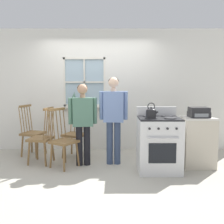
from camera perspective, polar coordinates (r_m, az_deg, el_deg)
ground_plane at (r=4.50m, az=-4.32°, el=-12.92°), size 16.00×16.00×0.00m
wall_back at (r=5.65m, az=-3.30°, el=4.87°), size 6.40×0.16×2.70m
chair_by_window at (r=4.88m, az=-16.00°, el=-5.86°), size 0.47×0.48×1.06m
chair_near_wall at (r=5.16m, az=-8.67°, el=-5.05°), size 0.54×0.53×1.06m
chair_center_cluster at (r=4.57m, az=-11.34°, el=-6.55°), size 0.57×0.57×1.06m
chair_near_stove at (r=5.48m, az=-18.02°, el=-4.62°), size 0.50×0.51×1.06m
person_elderly_left at (r=4.55m, az=-6.97°, el=-1.27°), size 0.53×0.26×1.49m
person_teen_center at (r=4.58m, az=0.07°, el=-0.16°), size 0.52×0.22×1.61m
stove at (r=4.37m, az=10.34°, el=-7.12°), size 0.71×0.68×1.08m
kettle at (r=4.12m, az=8.66°, el=-0.11°), size 0.21×0.17×0.25m
potted_plant at (r=5.63m, az=-8.96°, el=2.17°), size 0.15×0.15×0.33m
side_counter at (r=4.79m, az=18.63°, el=-6.45°), size 0.55×0.50×0.90m
stereo at (r=4.68m, az=18.95°, el=-0.07°), size 0.34×0.29×0.18m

